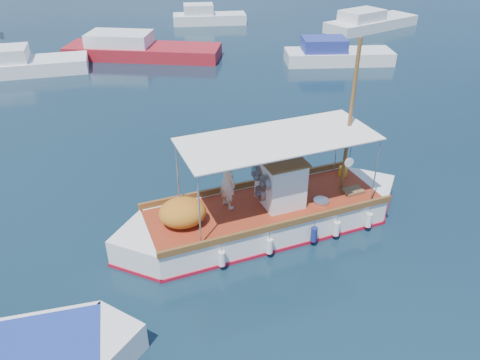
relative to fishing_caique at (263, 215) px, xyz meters
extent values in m
plane|color=black|center=(0.35, 0.12, -0.52)|extent=(160.00, 160.00, 0.00)
cube|color=white|center=(0.06, 0.01, -0.18)|extent=(7.54, 3.50, 1.06)
cube|color=white|center=(-3.52, -0.55, -0.18)|extent=(2.39, 2.39, 1.06)
cube|color=white|center=(3.65, 0.56, -0.18)|extent=(2.39, 2.39, 1.06)
cube|color=maroon|center=(0.06, 0.01, -0.50)|extent=(7.65, 3.59, 0.17)
cube|color=maroon|center=(0.06, 0.01, 0.33)|extent=(7.51, 3.31, 0.06)
cube|color=brown|center=(-0.12, 1.21, 0.44)|extent=(7.28, 1.22, 0.19)
cube|color=brown|center=(0.25, -1.20, 0.44)|extent=(7.28, 1.22, 0.19)
cube|color=white|center=(0.54, 0.08, 1.07)|extent=(1.34, 1.42, 1.45)
cube|color=brown|center=(0.54, 0.08, 1.83)|extent=(1.45, 1.53, 0.06)
cylinder|color=slate|center=(-0.03, -0.32, 1.36)|extent=(0.28, 0.51, 0.48)
cylinder|color=slate|center=(-0.13, 0.29, 1.36)|extent=(0.28, 0.51, 0.48)
cylinder|color=slate|center=(-0.08, -0.02, 0.83)|extent=(0.28, 0.51, 0.48)
cylinder|color=brown|center=(2.74, 0.42, 2.77)|extent=(0.13, 0.13, 4.84)
cylinder|color=brown|center=(1.97, 0.30, 2.38)|extent=(1.73, 0.34, 0.08)
cylinder|color=silver|center=(-2.49, 0.69, 1.44)|extent=(0.05, 0.05, 2.18)
cylinder|color=silver|center=(-2.16, -1.41, 1.44)|extent=(0.05, 0.05, 2.18)
cylinder|color=silver|center=(2.96, 1.53, 1.44)|extent=(0.05, 0.05, 2.18)
cylinder|color=silver|center=(3.28, -0.57, 1.44)|extent=(0.05, 0.05, 2.18)
cube|color=white|center=(0.40, 0.06, 2.54)|extent=(5.99, 3.17, 0.04)
ellipsoid|color=#BC6C1B|center=(-2.52, -0.39, 0.75)|extent=(1.51, 1.34, 0.81)
cube|color=#CB8F12|center=(1.22, 0.72, 0.54)|extent=(0.27, 0.21, 0.39)
cylinder|color=#CB8F12|center=(3.11, 1.16, 0.51)|extent=(0.33, 0.33, 0.33)
cube|color=brown|center=(2.99, 0.07, 0.41)|extent=(0.69, 0.53, 0.12)
cylinder|color=#B2B2B2|center=(1.77, -0.27, 0.41)|extent=(0.55, 0.55, 0.12)
cylinder|color=white|center=(2.32, -0.67, 1.92)|extent=(0.29, 0.07, 0.29)
cylinder|color=white|center=(-1.64, -1.63, -0.09)|extent=(0.22, 0.22, 0.46)
cylinder|color=navy|center=(1.22, -1.18, -0.09)|extent=(0.22, 0.22, 0.46)
cylinder|color=white|center=(3.14, -0.89, -0.09)|extent=(0.22, 0.22, 0.46)
imported|color=beige|center=(-1.08, 0.21, 1.24)|extent=(0.65, 0.76, 1.77)
cube|color=white|center=(-4.79, -3.84, -0.25)|extent=(1.97, 1.97, 0.99)
cube|color=silver|center=(-9.74, 18.29, -0.22)|extent=(7.37, 2.65, 1.00)
cube|color=silver|center=(-10.84, 18.26, 0.68)|extent=(2.99, 2.14, 0.80)
cube|color=maroon|center=(-2.62, 19.99, -0.22)|extent=(10.41, 6.00, 1.00)
cube|color=silver|center=(-4.04, 20.49, 0.68)|extent=(4.59, 3.59, 0.80)
cube|color=silver|center=(9.44, 15.94, -0.22)|extent=(7.00, 3.30, 1.00)
cube|color=navy|center=(8.44, 16.11, 0.68)|extent=(2.97, 2.30, 0.80)
cube|color=silver|center=(15.83, 24.09, -0.22)|extent=(8.71, 5.53, 1.00)
cube|color=silver|center=(14.67, 23.63, 0.68)|extent=(3.92, 3.30, 0.80)
cube|color=silver|center=(3.37, 28.89, -0.22)|extent=(6.22, 2.64, 1.00)
cube|color=silver|center=(2.47, 28.99, 0.68)|extent=(2.59, 1.95, 0.80)
camera|label=1|loc=(-3.42, -11.43, 8.36)|focal=35.00mm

